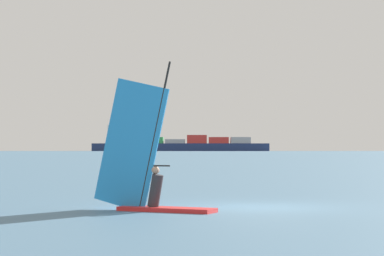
# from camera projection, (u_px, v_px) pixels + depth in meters

# --- Properties ---
(ground_plane) EXTENTS (4000.00, 4000.00, 0.00)m
(ground_plane) POSITION_uv_depth(u_px,v_px,m) (259.00, 207.00, 22.39)
(ground_plane) COLOR #476B84
(windsurfer) EXTENTS (3.69, 1.54, 4.26)m
(windsurfer) POSITION_uv_depth(u_px,v_px,m) (149.00, 175.00, 21.07)
(windsurfer) COLOR red
(windsurfer) RESTS_ON ground_plane
(cargo_ship) EXTENTS (219.77, 49.76, 38.14)m
(cargo_ship) POSITION_uv_depth(u_px,v_px,m) (179.00, 144.00, 929.82)
(cargo_ship) COLOR navy
(cargo_ship) RESTS_ON ground_plane
(distant_headland) EXTENTS (1212.03, 410.48, 20.48)m
(distant_headland) POSITION_uv_depth(u_px,v_px,m) (304.00, 145.00, 1239.47)
(distant_headland) COLOR #60665B
(distant_headland) RESTS_ON ground_plane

